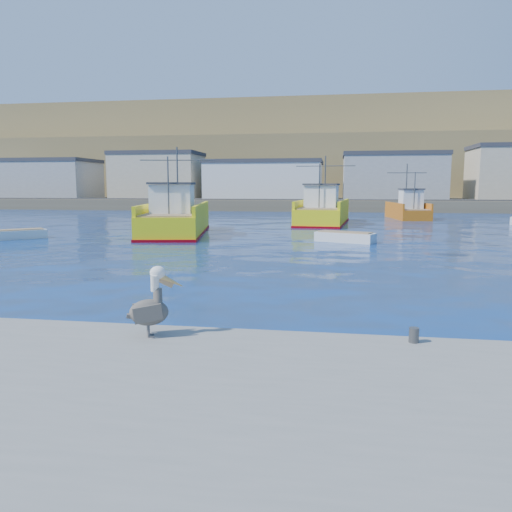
{
  "coord_description": "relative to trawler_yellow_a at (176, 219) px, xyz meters",
  "views": [
    {
      "loc": [
        1.4,
        -13.43,
        3.61
      ],
      "look_at": [
        -1.15,
        2.56,
        1.33
      ],
      "focal_mm": 35.0,
      "sensor_mm": 36.0,
      "label": 1
    }
  ],
  "objects": [
    {
      "name": "trawler_yellow_a",
      "position": [
        0.0,
        0.0,
        0.0
      ],
      "size": [
        6.39,
        13.07,
        6.67
      ],
      "color": "yellow",
      "rests_on": "ground"
    },
    {
      "name": "ground",
      "position": [
        10.57,
        -22.91,
        -1.11
      ],
      "size": [
        260.0,
        260.0,
        0.0
      ],
      "primitive_type": "plane",
      "color": "navy",
      "rests_on": "ground"
    },
    {
      "name": "dock_bollards",
      "position": [
        11.17,
        -26.31,
        -0.46
      ],
      "size": [
        36.2,
        0.2,
        0.3
      ],
      "color": "#4C4C4C",
      "rests_on": "dock"
    },
    {
      "name": "trawler_yellow_b",
      "position": [
        10.75,
        12.35,
        -0.01
      ],
      "size": [
        5.8,
        12.56,
        6.64
      ],
      "color": "yellow",
      "rests_on": "ground"
    },
    {
      "name": "pelican",
      "position": [
        8.22,
        -26.72,
        0.02
      ],
      "size": [
        1.17,
        0.75,
        1.47
      ],
      "color": "#595451",
      "rests_on": "dock"
    },
    {
      "name": "skiff_left",
      "position": [
        -9.62,
        -5.36,
        -0.84
      ],
      "size": [
        3.62,
        3.6,
        0.82
      ],
      "color": "silver",
      "rests_on": "ground"
    },
    {
      "name": "far_shore",
      "position": [
        10.57,
        86.29,
        7.87
      ],
      "size": [
        200.0,
        81.0,
        24.0
      ],
      "color": "brown",
      "rests_on": "ground"
    },
    {
      "name": "boat_orange",
      "position": [
        19.9,
        21.01,
        -0.08
      ],
      "size": [
        4.34,
        8.63,
        6.08
      ],
      "color": "#C05E11",
      "rests_on": "ground"
    },
    {
      "name": "skiff_mid",
      "position": [
        12.61,
        -3.62,
        -0.84
      ],
      "size": [
        4.02,
        2.69,
        0.83
      ],
      "color": "silver",
      "rests_on": "ground"
    }
  ]
}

